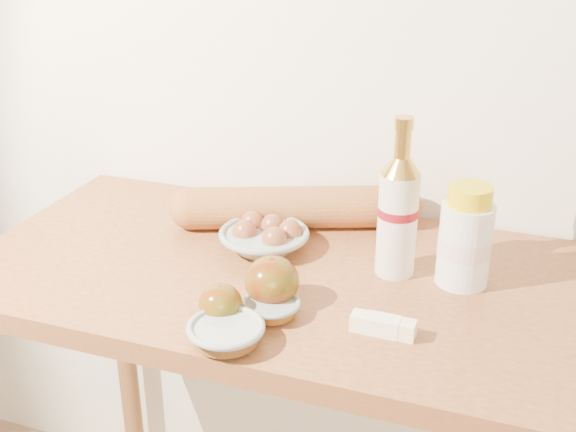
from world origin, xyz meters
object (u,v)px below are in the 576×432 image
object	(u,v)px
cream_bottle	(465,239)
baguette	(296,207)
egg_bowl	(265,237)
bourbon_bottle	(398,212)
table	(293,328)

from	to	relation	value
cream_bottle	baguette	size ratio (longest dim) A/B	0.36
egg_bowl	cream_bottle	bearing A→B (deg)	-0.92
bourbon_bottle	egg_bowl	bearing A→B (deg)	154.23
table	baguette	size ratio (longest dim) A/B	2.36
table	egg_bowl	world-z (taller)	egg_bowl
table	bourbon_bottle	distance (m)	0.30
table	bourbon_bottle	world-z (taller)	bourbon_bottle
table	egg_bowl	bearing A→B (deg)	141.69
table	cream_bottle	distance (m)	0.36
table	baguette	xyz separation A→B (m)	(-0.06, 0.18, 0.17)
egg_bowl	bourbon_bottle	bearing A→B (deg)	-2.06
egg_bowl	table	bearing A→B (deg)	-38.31
table	baguette	bearing A→B (deg)	107.40
bourbon_bottle	egg_bowl	world-z (taller)	bourbon_bottle
cream_bottle	egg_bowl	world-z (taller)	cream_bottle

